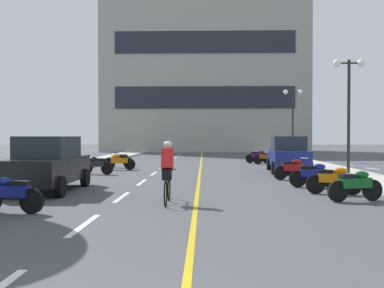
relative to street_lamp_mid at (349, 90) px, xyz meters
The scene contains 31 objects.
ground_plane 9.03m from the street_lamp_mid, 151.97° to the left, with size 140.00×140.00×0.00m, color #47474C.
curb_left 16.37m from the street_lamp_mid, 154.62° to the left, with size 2.40×72.00×0.12m, color #B7B2A8.
curb_right 7.85m from the street_lamp_mid, 89.69° to the left, with size 2.40×72.00×0.12m, color #B7B2A8.
lane_dash_1 14.99m from the street_lamp_mid, 129.32° to the right, with size 0.14×2.20×0.01m, color silver.
lane_dash_2 12.30m from the street_lamp_mid, 141.89° to the right, with size 0.14×2.20×0.01m, color silver.
lane_dash_3 10.48m from the street_lamp_mid, 160.82° to the right, with size 0.14×2.20×0.01m, color silver.
lane_dash_4 10.01m from the street_lamp_mid, behind, with size 0.14×2.20×0.01m, color silver.
lane_dash_5 11.08m from the street_lamp_mid, 152.29° to the left, with size 0.14×2.20×0.01m, color silver.
lane_dash_6 13.31m from the street_lamp_mid, 136.11° to the left, with size 0.14×2.20×0.01m, color silver.
lane_dash_7 16.24m from the street_lamp_mid, 125.57° to the left, with size 0.14×2.20×0.01m, color silver.
lane_dash_8 19.55m from the street_lamp_mid, 118.59° to the left, with size 0.14×2.20×0.01m, color silver.
lane_dash_9 23.08m from the street_lamp_mid, 113.76° to the left, with size 0.14×2.20×0.01m, color silver.
lane_dash_10 26.75m from the street_lamp_mid, 110.27° to the left, with size 0.14×2.20×0.01m, color silver.
lane_dash_11 30.49m from the street_lamp_mid, 107.64° to the left, with size 0.14×2.20×0.01m, color silver.
centre_line_yellow 10.48m from the street_lamp_mid, 135.41° to the left, with size 0.12×66.00×0.01m, color gold.
office_building 32.94m from the street_lamp_mid, 101.87° to the left, with size 24.13×7.74×20.69m.
street_lamp_mid is the anchor object (origin of this frame).
street_lamp_far 12.70m from the street_lamp_mid, 89.64° to the left, with size 1.46×0.36×5.27m.
parked_car_near 13.61m from the street_lamp_mid, 153.38° to the right, with size 1.97×4.22×1.82m.
parked_car_mid 4.30m from the street_lamp_mid, 142.88° to the left, with size 2.16×4.31×1.82m.
motorcycle_2 15.41m from the street_lamp_mid, 138.85° to the right, with size 1.69×0.60×0.92m.
motorcycle_3 8.92m from the street_lamp_mid, 107.39° to the right, with size 1.67×0.72×0.92m.
motorcycle_4 7.78m from the street_lamp_mid, 112.20° to the right, with size 1.68×0.64×0.92m.
motorcycle_5 6.46m from the street_lamp_mid, 121.01° to the right, with size 1.70×0.60×0.92m.
motorcycle_6 4.98m from the street_lamp_mid, 147.05° to the right, with size 1.66×0.73×0.92m.
motorcycle_7 12.34m from the street_lamp_mid, behind, with size 1.66×0.73×0.92m.
motorcycle_8 12.15m from the street_lamp_mid, 165.70° to the left, with size 1.70×0.60×0.92m.
motorcycle_9 12.99m from the street_lamp_mid, 158.67° to the left, with size 1.70×0.60×0.92m.
motorcycle_10 8.81m from the street_lamp_mid, 109.10° to the left, with size 1.69×0.63×0.92m.
motorcycle_11 10.16m from the street_lamp_mid, 108.40° to the left, with size 1.70×0.60×0.92m.
cyclist_rider 11.73m from the street_lamp_mid, 132.82° to the right, with size 0.42×1.77×1.71m.
Camera 1 is at (0.46, -2.54, 1.82)m, focal length 39.46 mm.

